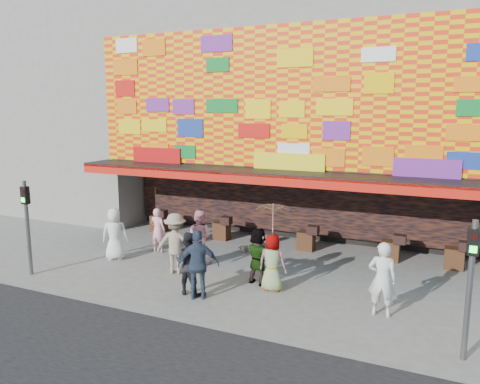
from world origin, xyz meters
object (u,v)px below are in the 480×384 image
at_px(ped_e, 198,265).
at_px(parasol, 273,218).
at_px(ped_f, 258,256).
at_px(ped_h, 382,279).
at_px(ped_g, 272,262).
at_px(ped_a, 115,234).
at_px(ped_b, 158,230).
at_px(signal_right, 471,275).
at_px(ped_c, 189,263).
at_px(ped_i, 199,237).
at_px(ped_d, 175,243).
at_px(signal_left, 27,217).

height_order(ped_e, parasol, parasol).
height_order(ped_f, ped_h, ped_h).
bearing_deg(ped_g, ped_a, -5.24).
bearing_deg(ped_b, signal_right, 155.43).
relative_size(ped_c, ped_i, 0.98).
relative_size(ped_g, parasol, 0.92).
bearing_deg(ped_d, ped_i, -118.00).
bearing_deg(ped_c, ped_h, -171.30).
xyz_separation_m(signal_right, ped_b, (-10.08, 3.65, -1.04)).
xyz_separation_m(signal_right, ped_i, (-8.08, 3.17, -0.94)).
distance_m(ped_c, ped_h, 5.21).
bearing_deg(ped_i, parasol, 154.47).
relative_size(ped_g, ped_i, 0.92).
bearing_deg(ped_e, ped_d, -67.46).
xyz_separation_m(ped_b, ped_d, (1.78, -1.63, 0.15)).
distance_m(ped_e, ped_i, 3.02).
xyz_separation_m(signal_left, ped_i, (4.32, 3.17, -0.94)).
bearing_deg(signal_left, ped_h, 8.03).
bearing_deg(ped_a, ped_b, -152.32).
distance_m(signal_left, ped_c, 5.50).
bearing_deg(ped_i, ped_g, 154.47).
bearing_deg(parasol, signal_right, -20.91).
xyz_separation_m(ped_f, ped_i, (-2.54, 0.95, 0.05)).
distance_m(ped_d, ped_f, 2.76).
bearing_deg(signal_right, signal_left, 180.00).
distance_m(signal_right, ped_c, 7.14).
xyz_separation_m(ped_a, ped_f, (5.41, -0.13, -0.04)).
xyz_separation_m(ped_e, ped_f, (1.07, 1.69, -0.11)).
height_order(signal_left, ped_c, signal_left).
distance_m(signal_left, ped_f, 7.27).
bearing_deg(ped_d, parasol, 160.37).
bearing_deg(ped_i, ped_e, 115.59).
bearing_deg(ped_d, ped_g, 160.37).
bearing_deg(ped_c, ped_e, 155.01).
bearing_deg(ped_c, ped_d, -45.53).
bearing_deg(signal_left, ped_b, 57.48).
bearing_deg(ped_a, ped_i, 167.58).
distance_m(ped_e, ped_g, 2.15).
relative_size(signal_right, ped_g, 1.79).
bearing_deg(signal_right, ped_f, 158.26).
relative_size(ped_e, ped_f, 1.13).
bearing_deg(parasol, ped_i, 157.86).
relative_size(signal_left, parasol, 1.64).
xyz_separation_m(ped_b, ped_c, (3.04, -2.92, 0.08)).
bearing_deg(ped_f, ped_h, -174.91).
height_order(signal_right, parasol, signal_right).
relative_size(ped_f, parasol, 0.94).
height_order(ped_e, ped_i, ped_e).
relative_size(ped_a, ped_f, 1.05).
relative_size(ped_h, parasol, 1.06).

